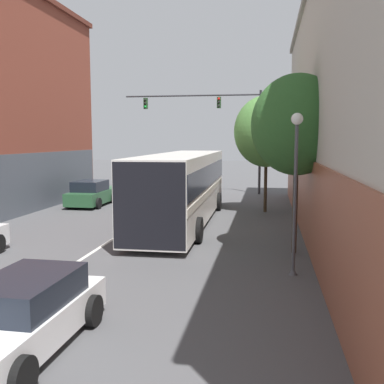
# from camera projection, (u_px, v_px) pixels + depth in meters

# --- Properties ---
(lane_center_line) EXTENTS (0.14, 45.08, 0.01)m
(lane_center_line) POSITION_uv_depth(u_px,v_px,m) (138.00, 223.00, 21.09)
(lane_center_line) COLOR silver
(lane_center_line) RESTS_ON ground_plane
(bus) EXTENTS (2.98, 12.95, 3.25)m
(bus) POSITION_uv_depth(u_px,v_px,m) (183.00, 184.00, 20.98)
(bus) COLOR silver
(bus) RESTS_ON ground_plane
(hatchback_foreground) EXTENTS (1.94, 4.40, 1.37)m
(hatchback_foreground) POSITION_uv_depth(u_px,v_px,m) (22.00, 317.00, 8.29)
(hatchback_foreground) COLOR silver
(hatchback_foreground) RESTS_ON ground_plane
(parked_car_left_near) EXTENTS (2.04, 4.09, 1.50)m
(parked_car_left_near) POSITION_uv_depth(u_px,v_px,m) (91.00, 194.00, 26.69)
(parked_car_left_near) COLOR #285633
(parked_car_left_near) RESTS_ON ground_plane
(parked_car_left_mid) EXTENTS (2.15, 4.57, 1.34)m
(parked_car_left_mid) POSITION_uv_depth(u_px,v_px,m) (128.00, 185.00, 32.48)
(parked_car_left_mid) COLOR #285633
(parked_car_left_mid) RESTS_ON ground_plane
(traffic_signal_gantry) EXTENTS (9.97, 0.36, 7.38)m
(traffic_signal_gantry) POSITION_uv_depth(u_px,v_px,m) (220.00, 119.00, 32.31)
(traffic_signal_gantry) COLOR #333338
(traffic_signal_gantry) RESTS_ON ground_plane
(street_lamp) EXTENTS (0.34, 0.34, 4.66)m
(street_lamp) POSITION_uv_depth(u_px,v_px,m) (296.00, 178.00, 12.75)
(street_lamp) COLOR #47474C
(street_lamp) RESTS_ON ground_plane
(street_tree_near) EXTENTS (3.10, 2.79, 6.11)m
(street_tree_near) POSITION_uv_depth(u_px,v_px,m) (297.00, 125.00, 15.10)
(street_tree_near) COLOR #3D2D1E
(street_tree_near) RESTS_ON ground_plane
(street_tree_far) EXTENTS (3.47, 3.13, 6.26)m
(street_tree_far) POSITION_uv_depth(u_px,v_px,m) (267.00, 131.00, 23.95)
(street_tree_far) COLOR #3D2D1E
(street_tree_far) RESTS_ON ground_plane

